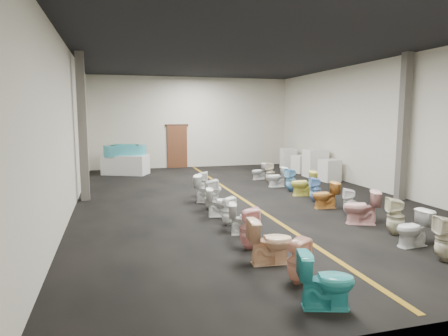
{
  "coord_description": "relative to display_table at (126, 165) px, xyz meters",
  "views": [
    {
      "loc": [
        -3.85,
        -11.88,
        2.63
      ],
      "look_at": [
        -0.28,
        1.0,
        0.85
      ],
      "focal_mm": 32.0,
      "sensor_mm": 36.0,
      "label": 1
    }
  ],
  "objects": [
    {
      "name": "floor",
      "position": [
        3.38,
        -6.26,
        -0.43
      ],
      "size": [
        16.0,
        16.0,
        0.0
      ],
      "primitive_type": "plane",
      "color": "black",
      "rests_on": "ground"
    },
    {
      "name": "ceiling",
      "position": [
        3.38,
        -6.26,
        4.07
      ],
      "size": [
        16.0,
        16.0,
        0.0
      ],
      "primitive_type": "plane",
      "rotation": [
        3.14,
        0.0,
        0.0
      ],
      "color": "black",
      "rests_on": "ground"
    },
    {
      "name": "wall_back",
      "position": [
        3.38,
        1.74,
        1.82
      ],
      "size": [
        10.0,
        0.0,
        10.0
      ],
      "primitive_type": "plane",
      "rotation": [
        1.57,
        0.0,
        0.0
      ],
      "color": "beige",
      "rests_on": "ground"
    },
    {
      "name": "wall_front",
      "position": [
        3.38,
        -14.26,
        1.82
      ],
      "size": [
        10.0,
        0.0,
        10.0
      ],
      "primitive_type": "plane",
      "rotation": [
        -1.57,
        0.0,
        0.0
      ],
      "color": "beige",
      "rests_on": "ground"
    },
    {
      "name": "wall_left",
      "position": [
        -1.62,
        -6.26,
        1.82
      ],
      "size": [
        0.0,
        16.0,
        16.0
      ],
      "primitive_type": "plane",
      "rotation": [
        1.57,
        0.0,
        1.57
      ],
      "color": "beige",
      "rests_on": "ground"
    },
    {
      "name": "wall_right",
      "position": [
        8.38,
        -6.26,
        1.82
      ],
      "size": [
        0.0,
        16.0,
        16.0
      ],
      "primitive_type": "plane",
      "rotation": [
        1.57,
        0.0,
        -1.57
      ],
      "color": "beige",
      "rests_on": "ground"
    },
    {
      "name": "aisle_stripe",
      "position": [
        3.38,
        -6.26,
        -0.42
      ],
      "size": [
        0.12,
        15.6,
        0.01
      ],
      "primitive_type": "cube",
      "color": "#825D12",
      "rests_on": "floor"
    },
    {
      "name": "back_door",
      "position": [
        2.58,
        1.68,
        0.62
      ],
      "size": [
        1.0,
        0.1,
        2.1
      ],
      "primitive_type": "cube",
      "color": "#562D19",
      "rests_on": "floor"
    },
    {
      "name": "door_frame",
      "position": [
        2.58,
        1.69,
        1.69
      ],
      "size": [
        1.15,
        0.08,
        0.1
      ],
      "primitive_type": "cube",
      "color": "#331C11",
      "rests_on": "back_door"
    },
    {
      "name": "column_left",
      "position": [
        -1.37,
        -5.26,
        1.82
      ],
      "size": [
        0.25,
        0.25,
        4.5
      ],
      "primitive_type": "cube",
      "color": "#59544C",
      "rests_on": "floor"
    },
    {
      "name": "column_right",
      "position": [
        8.13,
        -7.76,
        1.82
      ],
      "size": [
        0.25,
        0.25,
        4.5
      ],
      "primitive_type": "cube",
      "color": "#59544C",
      "rests_on": "floor"
    },
    {
      "name": "display_table",
      "position": [
        0.0,
        0.0,
        0.0
      ],
      "size": [
        2.15,
        1.68,
        0.86
      ],
      "primitive_type": "cube",
      "rotation": [
        0.0,
        0.0,
        -0.43
      ],
      "color": "silver",
      "rests_on": "floor"
    },
    {
      "name": "bathtub",
      "position": [
        -0.0,
        0.0,
        0.64
      ],
      "size": [
        1.86,
        0.69,
        0.55
      ],
      "rotation": [
        0.0,
        0.0,
        -0.02
      ],
      "color": "teal",
      "rests_on": "display_table"
    },
    {
      "name": "appliance_crate_a",
      "position": [
        7.78,
        -4.1,
        0.01
      ],
      "size": [
        0.75,
        0.75,
        0.87
      ],
      "primitive_type": "cube",
      "rotation": [
        0.0,
        0.0,
        0.12
      ],
      "color": "silver",
      "rests_on": "floor"
    },
    {
      "name": "appliance_crate_b",
      "position": [
        7.78,
        -2.92,
        0.16
      ],
      "size": [
        0.9,
        0.9,
        1.17
      ],
      "primitive_type": "cube",
      "rotation": [
        0.0,
        0.0,
        -0.06
      ],
      "color": "silver",
      "rests_on": "floor"
    },
    {
      "name": "appliance_crate_c",
      "position": [
        7.78,
        -1.62,
        -0.03
      ],
      "size": [
        0.81,
        0.81,
        0.79
      ],
      "primitive_type": "cube",
      "rotation": [
        0.0,
        0.0,
        0.19
      ],
      "color": "white",
      "rests_on": "floor"
    },
    {
      "name": "appliance_crate_d",
      "position": [
        7.78,
        -0.21,
        0.07
      ],
      "size": [
        0.8,
        0.8,
        0.99
      ],
      "primitive_type": "cube",
      "rotation": [
        0.0,
        0.0,
        -0.16
      ],
      "color": "white",
      "rests_on": "floor"
    },
    {
      "name": "toilet_left_0",
      "position": [
        2.25,
        -13.52,
        -0.04
      ],
      "size": [
        0.86,
        0.64,
        0.78
      ],
      "primitive_type": "imported",
      "rotation": [
        0.0,
        0.0,
        1.28
      ],
      "color": "teal",
      "rests_on": "floor"
    },
    {
      "name": "toilet_left_1",
      "position": [
        2.23,
        -12.69,
        -0.06
      ],
      "size": [
        0.44,
        0.44,
        0.73
      ],
      "primitive_type": "imported",
      "rotation": [
        0.0,
        0.0,
        1.99
      ],
      "color": "#ECA98D",
      "rests_on": "floor"
    },
    {
      "name": "toilet_left_2",
      "position": [
        2.14,
        -11.77,
        -0.02
      ],
      "size": [
        0.84,
        0.53,
        0.82
      ],
      "primitive_type": "imported",
      "rotation": [
        0.0,
        0.0,
        1.48
      ],
      "color": "#FFC99D",
      "rests_on": "floor"
    },
    {
      "name": "toilet_left_3",
      "position": [
        2.03,
        -10.95,
        -0.01
      ],
      "size": [
        0.43,
        0.42,
        0.83
      ],
      "primitive_type": "imported",
      "rotation": [
        0.0,
        0.0,
        1.44
      ],
      "color": "#F1ACA9",
      "rests_on": "floor"
    },
    {
      "name": "toilet_left_4",
      "position": [
        2.26,
        -9.97,
        -0.07
      ],
      "size": [
        0.77,
        0.56,
        0.71
      ],
      "primitive_type": "imported",
      "rotation": [
        0.0,
        0.0,
        1.31
      ],
      "color": "white",
      "rests_on": "floor"
    },
    {
      "name": "toilet_left_5",
      "position": [
        2.11,
        -9.18,
        -0.08
      ],
      "size": [
        0.37,
        0.36,
        0.69
      ],
      "primitive_type": "imported",
      "rotation": [
        0.0,
        0.0,
        1.74
      ],
      "color": "white",
      "rests_on": "floor"
    },
    {
      "name": "toilet_left_6",
      "position": [
        2.15,
        -8.31,
        -0.06
      ],
      "size": [
        0.79,
        0.55,
        0.74
      ],
      "primitive_type": "imported",
      "rotation": [
        0.0,
        0.0,
        1.38
      ],
      "color": "white",
      "rests_on": "floor"
    },
    {
      "name": "toilet_left_7",
      "position": [
        2.1,
        -7.45,
        -0.01
      ],
      "size": [
        0.41,
        0.4,
        0.84
      ],
      "primitive_type": "imported",
      "rotation": [
        0.0,
        0.0,
        1.62
      ],
      "color": "silver",
      "rests_on": "floor"
    },
    {
      "name": "toilet_left_8",
      "position": [
        2.22,
        -6.62,
        -0.01
      ],
      "size": [
        0.94,
        0.76,
        0.84
      ],
      "primitive_type": "imported",
      "rotation": [
        0.0,
        0.0,
        1.15
      ],
      "color": "white",
      "rests_on": "floor"
    },
    {
      "name": "toilet_left_9",
      "position": [
        2.22,
        -5.73,
        -0.02
      ],
      "size": [
        0.46,
        0.45,
        0.82
      ],
      "primitive_type": "imported",
      "rotation": [
        0.0,
        0.0,
        1.32
      ],
      "color": "white",
      "rests_on": "floor"
    },
    {
      "name": "toilet_right_0",
      "position": [
        5.23,
        -12.52,
        -0.01
      ],
      "size": [
        0.47,
        0.46,
        0.83
      ],
      "primitive_type": "imported",
      "rotation": [
        0.0,
        0.0,
        -1.84
      ],
      "color": "beige",
      "rests_on": "floor"
    },
    {
      "name": "toilet_right_1",
      "position": [
        5.26,
        -11.67,
        -0.06
      ],
      "size": [
        0.76,
        0.47,
        0.74
      ],
      "primitive_type": "imported",
      "rotation": [
        0.0,
        0.0,
        -1.49
      ],
      "color": "silver",
      "rests_on": "floor"
    },
    {
      "name": "toilet_right_2",
      "position": [
        5.45,
        -10.91,
        -0.01
      ],
      "size": [
        0.49,
        0.49,
        0.84
      ],
      "primitive_type": "imported",
      "rotation": [
        0.0,
        0.0,
        -1.92
      ],
      "color": "beige",
      "rests_on": "floor"
    },
    {
      "name": "toilet_right_3",
      "position": [
        5.24,
        -9.95,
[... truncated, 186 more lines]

